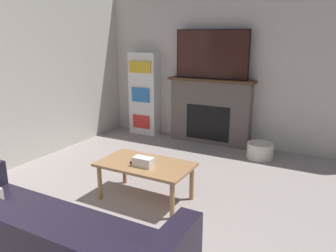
% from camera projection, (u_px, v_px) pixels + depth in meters
% --- Properties ---
extents(wall_back, '(5.41, 0.06, 2.70)m').
position_uv_depth(wall_back, '(226.00, 65.00, 5.45)').
color(wall_back, beige).
rests_on(wall_back, ground_plane).
extents(wall_side, '(0.06, 5.74, 2.70)m').
position_uv_depth(wall_side, '(10.00, 71.00, 4.42)').
color(wall_side, beige).
rests_on(wall_side, ground_plane).
extents(fireplace, '(1.50, 0.28, 1.12)m').
position_uv_depth(fireplace, '(210.00, 111.00, 5.62)').
color(fireplace, '#605651').
rests_on(fireplace, ground_plane).
extents(tv, '(1.26, 0.03, 0.80)m').
position_uv_depth(tv, '(212.00, 54.00, 5.35)').
color(tv, black).
rests_on(tv, fireplace).
extents(coffee_table, '(1.04, 0.60, 0.43)m').
position_uv_depth(coffee_table, '(145.00, 168.00, 3.64)').
color(coffee_table, '#A87A4C').
rests_on(coffee_table, ground_plane).
extents(tissue_box, '(0.22, 0.12, 0.10)m').
position_uv_depth(tissue_box, '(143.00, 162.00, 3.53)').
color(tissue_box, white).
rests_on(tissue_box, coffee_table).
extents(remote_control, '(0.04, 0.15, 0.02)m').
position_uv_depth(remote_control, '(135.00, 161.00, 3.67)').
color(remote_control, black).
rests_on(remote_control, coffee_table).
extents(bookshelf, '(0.55, 0.29, 1.53)m').
position_uv_depth(bookshelf, '(145.00, 94.00, 6.14)').
color(bookshelf, white).
rests_on(bookshelf, ground_plane).
extents(storage_basket, '(0.39, 0.39, 0.24)m').
position_uv_depth(storage_basket, '(260.00, 151.00, 4.98)').
color(storage_basket, silver).
rests_on(storage_basket, ground_plane).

